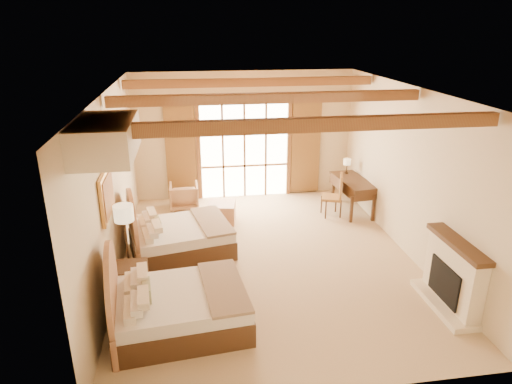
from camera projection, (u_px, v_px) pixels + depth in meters
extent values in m
plane|color=#CAAF88|center=(267.00, 258.00, 8.84)|extent=(7.00, 7.00, 0.00)
plane|color=beige|center=(244.00, 136.00, 11.53)|extent=(5.50, 0.00, 5.50)
plane|color=beige|center=(112.00, 188.00, 7.90)|extent=(0.00, 7.00, 7.00)
plane|color=beige|center=(410.00, 173.00, 8.67)|extent=(0.00, 7.00, 7.00)
plane|color=#B9703F|center=(269.00, 91.00, 7.72)|extent=(7.00, 7.00, 0.00)
cube|color=white|center=(244.00, 149.00, 11.61)|extent=(2.20, 0.02, 2.50)
cube|color=brown|center=(181.00, 152.00, 11.36)|extent=(0.75, 0.06, 2.40)
cube|color=brown|center=(306.00, 147.00, 11.81)|extent=(0.75, 0.06, 2.40)
cube|color=#F5DEBE|center=(453.00, 276.00, 7.16)|extent=(0.25, 1.30, 1.10)
cube|color=black|center=(448.00, 282.00, 7.19)|extent=(0.18, 0.80, 0.60)
cube|color=#F5DEBE|center=(444.00, 304.00, 7.33)|extent=(0.45, 1.40, 0.10)
cube|color=#412319|center=(458.00, 244.00, 6.96)|extent=(0.30, 1.40, 0.08)
cube|color=#C88D3C|center=(107.00, 195.00, 7.16)|extent=(0.05, 0.95, 0.75)
cube|color=#C46F39|center=(109.00, 195.00, 7.16)|extent=(0.02, 0.82, 0.62)
cube|color=#F1E4C2|center=(106.00, 138.00, 5.62)|extent=(0.70, 1.40, 0.45)
cube|color=#412319|center=(181.00, 316.00, 6.78)|extent=(2.08, 1.66, 0.38)
cube|color=white|center=(179.00, 299.00, 6.68)|extent=(2.04, 1.63, 0.21)
cube|color=#8E785E|center=(224.00, 289.00, 6.73)|extent=(0.73, 1.55, 0.05)
cube|color=#9C9D72|center=(147.00, 289.00, 6.54)|extent=(0.15, 0.41, 0.23)
cube|color=#412319|center=(181.00, 244.00, 9.02)|extent=(2.14, 1.78, 0.37)
cube|color=white|center=(180.00, 231.00, 8.92)|extent=(2.09, 1.74, 0.20)
cube|color=#8E785E|center=(213.00, 223.00, 8.97)|extent=(0.85, 1.54, 0.05)
cube|color=#9C9D72|center=(157.00, 222.00, 8.78)|extent=(0.19, 0.40, 0.22)
cube|color=#412319|center=(132.00, 282.00, 7.46)|extent=(0.51, 0.51, 0.61)
cylinder|color=#3A2A1C|center=(132.00, 286.00, 7.89)|extent=(0.21, 0.21, 0.03)
cylinder|color=#3A2A1C|center=(128.00, 252.00, 7.66)|extent=(0.04, 0.04, 1.29)
cylinder|color=#FFECAF|center=(124.00, 213.00, 7.41)|extent=(0.32, 0.32, 0.27)
imported|color=#AC7D56|center=(184.00, 196.00, 11.10)|extent=(0.68, 0.70, 0.63)
cube|color=#A6704E|center=(222.00, 212.00, 10.41)|extent=(0.70, 0.70, 0.44)
cube|color=#412319|center=(354.00, 181.00, 10.83)|extent=(0.77, 1.51, 0.05)
cube|color=#412319|center=(353.00, 186.00, 10.88)|extent=(0.74, 1.47, 0.23)
cube|color=#9C672F|center=(331.00, 198.00, 10.65)|extent=(0.56, 0.56, 0.06)
cube|color=#9C672F|center=(340.00, 185.00, 10.57)|extent=(0.19, 0.44, 0.55)
cylinder|color=#3A2A1C|center=(346.00, 172.00, 11.31)|extent=(0.11, 0.11, 0.02)
cylinder|color=#3A2A1C|center=(347.00, 168.00, 11.26)|extent=(0.02, 0.02, 0.25)
cylinder|color=#FFECAF|center=(347.00, 162.00, 11.21)|extent=(0.18, 0.18, 0.14)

